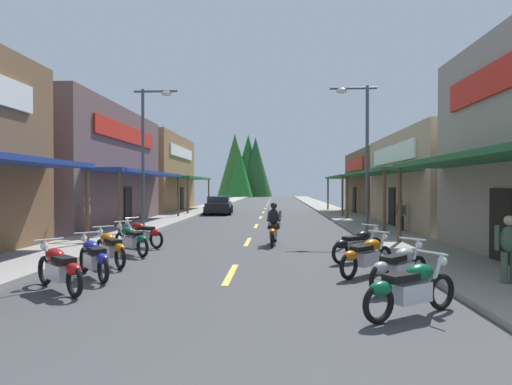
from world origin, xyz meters
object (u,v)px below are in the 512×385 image
motorcycle_parked_left_4 (142,233)px  motorcycle_parked_left_2 (110,247)px  pedestrian_by_shop (509,247)px  pedestrian_waiting (87,214)px  rider_cruising_lead (274,227)px  pedestrian_browsing (401,214)px  motorcycle_parked_left_0 (59,268)px  streetlamp_left (149,141)px  motorcycle_parked_right_1 (399,266)px  streetlamp_right (361,139)px  motorcycle_parked_left_3 (131,239)px  motorcycle_parked_right_0 (410,287)px  motorcycle_parked_right_3 (358,244)px  motorcycle_parked_left_1 (94,257)px  parked_car_curbside (219,205)px  motorcycle_parked_right_2 (367,255)px

motorcycle_parked_left_4 → motorcycle_parked_left_2: bearing=124.4°
pedestrian_by_shop → pedestrian_waiting: bearing=63.6°
rider_cruising_lead → pedestrian_waiting: (-7.83, 1.65, 0.35)m
pedestrian_browsing → motorcycle_parked_left_0: bearing=9.7°
streetlamp_left → motorcycle_parked_right_1: streetlamp_left is taller
streetlamp_right → motorcycle_parked_left_2: 11.26m
motorcycle_parked_left_2 → motorcycle_parked_left_3: 1.76m
streetlamp_left → motorcycle_parked_right_0: size_ratio=3.52×
motorcycle_parked_right_1 → motorcycle_parked_right_3: size_ratio=0.94×
motorcycle_parked_left_0 → pedestrian_waiting: (-3.48, 8.59, 0.52)m
motorcycle_parked_left_1 → motorcycle_parked_left_2: bearing=-31.6°
motorcycle_parked_left_2 → pedestrian_browsing: bearing=-93.4°
motorcycle_parked_right_1 → pedestrian_waiting: 13.26m
parked_car_curbside → motorcycle_parked_right_0: bearing=-168.8°
motorcycle_parked_left_4 → motorcycle_parked_right_3: bearing=-168.5°
motorcycle_parked_right_1 → motorcycle_parked_left_0: bearing=140.8°
motorcycle_parked_right_3 → motorcycle_parked_left_4: 7.51m
motorcycle_parked_right_0 → pedestrian_waiting: (-10.14, 9.89, 0.52)m
motorcycle_parked_right_3 → motorcycle_parked_left_1: 7.08m
rider_cruising_lead → motorcycle_parked_right_0: bearing=-160.2°
motorcycle_parked_right_0 → motorcycle_parked_left_3: bearing=107.5°
motorcycle_parked_right_2 → motorcycle_parked_left_2: (-6.73, 0.91, 0.00)m
motorcycle_parked_right_0 → motorcycle_parked_left_1: 6.99m
motorcycle_parked_left_0 → motorcycle_parked_left_2: bearing=-48.2°
streetlamp_left → pedestrian_by_shop: bearing=-42.0°
rider_cruising_lead → pedestrian_waiting: pedestrian_waiting is taller
streetlamp_left → motorcycle_parked_right_0: (8.05, -11.59, -3.75)m
streetlamp_left → parked_car_curbside: streetlamp_left is taller
streetlamp_left → motorcycle_parked_left_4: 5.70m
motorcycle_parked_right_3 → pedestrian_by_shop: 4.00m
rider_cruising_lead → streetlamp_right: bearing=-49.7°
motorcycle_parked_right_1 → motorcycle_parked_left_1: 6.90m
motorcycle_parked_left_1 → parked_car_curbside: (-0.21, 22.28, 0.20)m
motorcycle_parked_right_2 → motorcycle_parked_left_1: bearing=141.3°
motorcycle_parked_right_1 → motorcycle_parked_left_1: size_ratio=0.96×
motorcycle_parked_left_4 → motorcycle_parked_right_0: bearing=163.5°
motorcycle_parked_right_0 → rider_cruising_lead: size_ratio=0.87×
motorcycle_parked_left_4 → rider_cruising_lead: size_ratio=0.89×
motorcycle_parked_right_0 → motorcycle_parked_left_4: (-6.99, 7.44, 0.00)m
pedestrian_by_shop → pedestrian_browsing: pedestrian_browsing is taller
motorcycle_parked_left_0 → motorcycle_parked_left_3: size_ratio=1.04×
motorcycle_parked_right_0 → pedestrian_by_shop: 3.32m
motorcycle_parked_right_0 → rider_cruising_lead: (-2.32, 8.24, 0.17)m
motorcycle_parked_right_0 → motorcycle_parked_left_4: bearing=101.4°
rider_cruising_lead → parked_car_curbside: (-4.41, 16.58, 0.03)m
motorcycle_parked_left_4 → streetlamp_left: bearing=-45.4°
motorcycle_parked_right_3 → pedestrian_browsing: bearing=26.7°
streetlamp_right → rider_cruising_lead: size_ratio=3.02×
parked_car_curbside → motorcycle_parked_left_3: bearing=175.8°
streetlamp_right → pedestrian_browsing: streetlamp_right is taller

